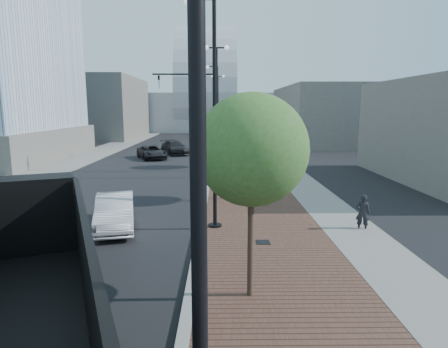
{
  "coord_description": "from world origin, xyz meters",
  "views": [
    {
      "loc": [
        0.8,
        -5.5,
        5.02
      ],
      "look_at": [
        1.0,
        12.0,
        2.0
      ],
      "focal_mm": 30.73,
      "sensor_mm": 36.0,
      "label": 1
    }
  ],
  "objects_px": {
    "dark_car_mid": "(152,152)",
    "pedestrian": "(363,213)",
    "dump_truck": "(26,270)",
    "white_sedan": "(115,212)"
  },
  "relations": [
    {
      "from": "dump_truck",
      "to": "dark_car_mid",
      "type": "height_order",
      "value": "dump_truck"
    },
    {
      "from": "dark_car_mid",
      "to": "pedestrian",
      "type": "xyz_separation_m",
      "value": [
        12.66,
        -23.02,
        0.11
      ]
    },
    {
      "from": "white_sedan",
      "to": "dark_car_mid",
      "type": "distance_m",
      "value": 22.6
    },
    {
      "from": "dump_truck",
      "to": "white_sedan",
      "type": "bearing_deg",
      "value": 68.02
    },
    {
      "from": "dark_car_mid",
      "to": "pedestrian",
      "type": "distance_m",
      "value": 26.27
    },
    {
      "from": "white_sedan",
      "to": "dark_car_mid",
      "type": "xyz_separation_m",
      "value": [
        -2.36,
        22.48,
        -0.04
      ]
    },
    {
      "from": "white_sedan",
      "to": "pedestrian",
      "type": "xyz_separation_m",
      "value": [
        10.3,
        -0.54,
        0.06
      ]
    },
    {
      "from": "dump_truck",
      "to": "dark_car_mid",
      "type": "relative_size",
      "value": 2.75
    },
    {
      "from": "dump_truck",
      "to": "pedestrian",
      "type": "height_order",
      "value": "dump_truck"
    },
    {
      "from": "dump_truck",
      "to": "pedestrian",
      "type": "bearing_deg",
      "value": 11.83
    }
  ]
}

